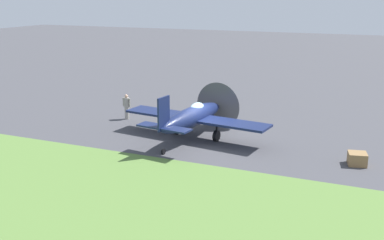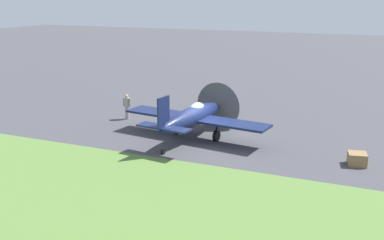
% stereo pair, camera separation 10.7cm
% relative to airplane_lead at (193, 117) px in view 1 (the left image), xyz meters
% --- Properties ---
extents(ground_plane, '(160.00, 160.00, 0.00)m').
position_rel_airplane_lead_xyz_m(ground_plane, '(1.02, 0.21, -1.38)').
color(ground_plane, '#424247').
extents(grass_verge, '(120.00, 11.00, 0.01)m').
position_rel_airplane_lead_xyz_m(grass_verge, '(1.02, -9.26, -1.37)').
color(grass_verge, '#567A38').
rests_on(grass_verge, ground).
extents(airplane_lead, '(9.30, 7.38, 3.29)m').
position_rel_airplane_lead_xyz_m(airplane_lead, '(0.00, 0.00, 0.00)').
color(airplane_lead, '#141E47').
rests_on(airplane_lead, ground).
extents(ground_crew_chief, '(0.63, 0.38, 1.73)m').
position_rel_airplane_lead_xyz_m(ground_crew_chief, '(-6.01, 2.43, -0.47)').
color(ground_crew_chief, '#9E998E').
rests_on(ground_crew_chief, ground).
extents(supply_crate, '(1.06, 1.06, 0.64)m').
position_rel_airplane_lead_xyz_m(supply_crate, '(9.33, -0.76, -1.06)').
color(supply_crate, olive).
rests_on(supply_crate, ground).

